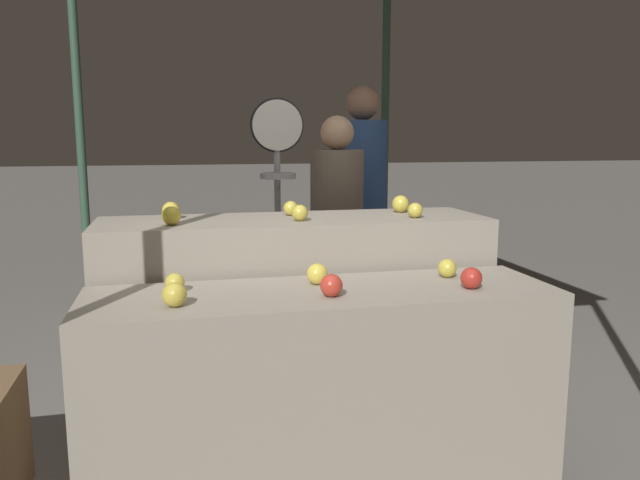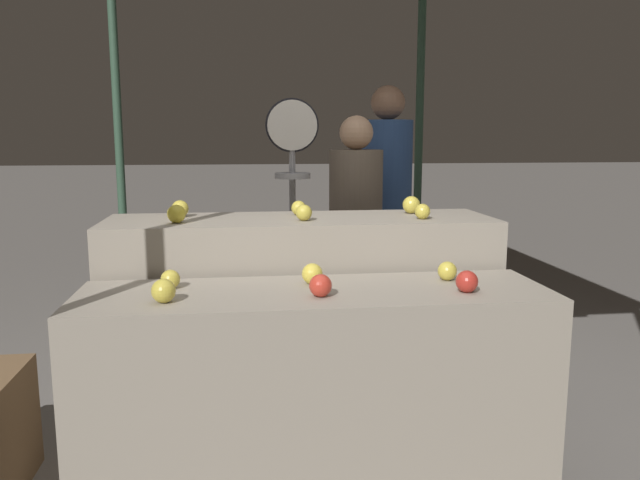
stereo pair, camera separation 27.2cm
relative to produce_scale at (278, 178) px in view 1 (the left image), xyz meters
name	(u,v)px [view 1 (the left image)]	position (x,y,z in m)	size (l,w,h in m)	color
display_counter_front	(323,391)	(-0.01, -1.14, -0.79)	(1.86, 0.55, 0.84)	gray
display_counter_back	(295,323)	(-0.01, -0.54, -0.68)	(1.86, 0.55, 1.05)	gray
apple_front_0	(174,295)	(-0.58, -1.25, -0.32)	(0.09, 0.09, 0.09)	gold
apple_front_1	(331,285)	(0.00, -1.24, -0.32)	(0.09, 0.09, 0.09)	red
apple_front_2	(471,278)	(0.57, -1.24, -0.32)	(0.09, 0.09, 0.09)	#B72D23
apple_front_3	(175,283)	(-0.57, -1.04, -0.33)	(0.08, 0.08, 0.08)	gold
apple_front_4	(317,274)	(-0.01, -1.03, -0.33)	(0.09, 0.09, 0.09)	yellow
apple_front_5	(447,268)	(0.56, -1.03, -0.33)	(0.08, 0.08, 0.08)	gold
apple_back_0	(171,216)	(-0.58, -0.65, -0.12)	(0.08, 0.08, 0.08)	gold
apple_back_1	(300,213)	(0.00, -0.64, -0.12)	(0.08, 0.08, 0.08)	gold
apple_back_2	(415,210)	(0.56, -0.66, -0.12)	(0.07, 0.07, 0.07)	gold
apple_back_3	(171,210)	(-0.58, -0.43, -0.12)	(0.08, 0.08, 0.08)	gold
apple_back_4	(290,208)	(-0.01, -0.44, -0.12)	(0.07, 0.07, 0.07)	gold
apple_back_5	(401,204)	(0.57, -0.44, -0.11)	(0.09, 0.09, 0.09)	gold
produce_scale	(278,178)	(0.00, 0.00, 0.00)	(0.30, 0.20, 1.65)	#99999E
person_vendor_at_scale	(337,223)	(0.41, 0.25, -0.31)	(0.39, 0.39, 1.56)	#2D2D38
person_customer_left	(362,194)	(0.72, 0.75, -0.17)	(0.41, 0.41, 1.78)	#2D2D38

